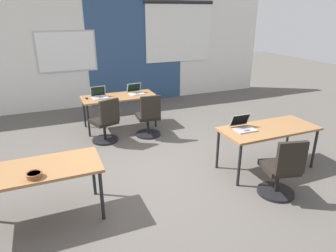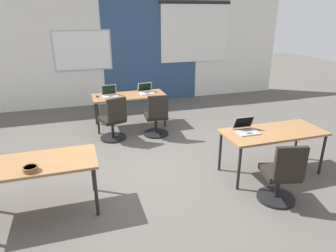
{
  "view_description": "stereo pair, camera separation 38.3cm",
  "coord_description": "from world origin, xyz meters",
  "px_view_note": "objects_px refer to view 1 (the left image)",
  "views": [
    {
      "loc": [
        -1.46,
        -4.1,
        2.46
      ],
      "look_at": [
        0.12,
        -0.3,
        0.88
      ],
      "focal_mm": 32.07,
      "sensor_mm": 36.0,
      "label": 1
    },
    {
      "loc": [
        -1.1,
        -4.23,
        2.46
      ],
      "look_at": [
        0.12,
        -0.3,
        0.88
      ],
      "focal_mm": 32.07,
      "sensor_mm": 36.0,
      "label": 2
    }
  ],
  "objects_px": {
    "laptop_near_right_inner": "(243,126)",
    "snack_bowl": "(34,175)",
    "laptop_far_right": "(136,92)",
    "laptop_far_left": "(99,95)",
    "desk_near_right": "(268,131)",
    "chair_near_right_inner": "(281,173)",
    "chair_far_right": "(149,119)",
    "desk_near_left": "(32,174)",
    "desk_far_center": "(119,99)",
    "mouse_far_left": "(86,98)",
    "chair_far_left": "(106,124)"
  },
  "relations": [
    {
      "from": "laptop_near_right_inner",
      "to": "snack_bowl",
      "type": "height_order",
      "value": "laptop_near_right_inner"
    },
    {
      "from": "laptop_far_right",
      "to": "snack_bowl",
      "type": "distance_m",
      "value": 3.74
    },
    {
      "from": "laptop_far_right",
      "to": "laptop_far_left",
      "type": "xyz_separation_m",
      "value": [
        -0.82,
        -0.03,
        0.0
      ]
    },
    {
      "from": "desk_near_right",
      "to": "chair_near_right_inner",
      "type": "bearing_deg",
      "value": -116.1
    },
    {
      "from": "laptop_far_right",
      "to": "chair_far_right",
      "type": "xyz_separation_m",
      "value": [
        0.01,
        -0.83,
        -0.39
      ]
    },
    {
      "from": "desk_near_left",
      "to": "laptop_near_right_inner",
      "type": "height_order",
      "value": "laptop_near_right_inner"
    },
    {
      "from": "chair_near_right_inner",
      "to": "snack_bowl",
      "type": "height_order",
      "value": "chair_near_right_inner"
    },
    {
      "from": "desk_near_right",
      "to": "laptop_far_left",
      "type": "distance_m",
      "value": 3.57
    },
    {
      "from": "chair_near_right_inner",
      "to": "chair_far_right",
      "type": "bearing_deg",
      "value": -56.85
    },
    {
      "from": "desk_near_right",
      "to": "snack_bowl",
      "type": "xyz_separation_m",
      "value": [
        -3.46,
        -0.22,
        0.1
      ]
    },
    {
      "from": "chair_near_right_inner",
      "to": "laptop_near_right_inner",
      "type": "bearing_deg",
      "value": -72.57
    },
    {
      "from": "desk_far_center",
      "to": "laptop_far_right",
      "type": "xyz_separation_m",
      "value": [
        0.4,
        0.06,
        0.11
      ]
    },
    {
      "from": "laptop_far_left",
      "to": "chair_near_right_inner",
      "type": "bearing_deg",
      "value": -69.4
    },
    {
      "from": "laptop_near_right_inner",
      "to": "mouse_far_left",
      "type": "relative_size",
      "value": 3.01
    },
    {
      "from": "laptop_far_right",
      "to": "chair_far_left",
      "type": "xyz_separation_m",
      "value": [
        -0.87,
        -0.78,
        -0.39
      ]
    },
    {
      "from": "chair_far_left",
      "to": "mouse_far_left",
      "type": "bearing_deg",
      "value": -91.97
    },
    {
      "from": "laptop_far_left",
      "to": "snack_bowl",
      "type": "relative_size",
      "value": 2.01
    },
    {
      "from": "chair_near_right_inner",
      "to": "laptop_far_left",
      "type": "height_order",
      "value": "laptop_far_left"
    },
    {
      "from": "desk_far_center",
      "to": "desk_near_right",
      "type": "bearing_deg",
      "value": -57.99
    },
    {
      "from": "mouse_far_left",
      "to": "chair_far_left",
      "type": "xyz_separation_m",
      "value": [
        0.23,
        -0.76,
        -0.36
      ]
    },
    {
      "from": "desk_near_left",
      "to": "laptop_near_right_inner",
      "type": "xyz_separation_m",
      "value": [
        3.08,
        0.11,
        0.11
      ]
    },
    {
      "from": "desk_near_left",
      "to": "desk_far_center",
      "type": "bearing_deg",
      "value": 57.99
    },
    {
      "from": "desk_near_right",
      "to": "desk_near_left",
      "type": "bearing_deg",
      "value": 180.0
    },
    {
      "from": "desk_far_center",
      "to": "laptop_far_right",
      "type": "bearing_deg",
      "value": 7.98
    },
    {
      "from": "desk_near_left",
      "to": "laptop_far_left",
      "type": "relative_size",
      "value": 4.49
    },
    {
      "from": "chair_far_left",
      "to": "laptop_far_left",
      "type": "bearing_deg",
      "value": -112.02
    },
    {
      "from": "mouse_far_left",
      "to": "snack_bowl",
      "type": "bearing_deg",
      "value": -108.46
    },
    {
      "from": "chair_far_right",
      "to": "mouse_far_left",
      "type": "relative_size",
      "value": 8.21
    },
    {
      "from": "laptop_far_right",
      "to": "laptop_near_right_inner",
      "type": "bearing_deg",
      "value": -77.23
    },
    {
      "from": "snack_bowl",
      "to": "mouse_far_left",
      "type": "bearing_deg",
      "value": 71.54
    },
    {
      "from": "chair_near_right_inner",
      "to": "laptop_far_left",
      "type": "bearing_deg",
      "value": -49.39
    },
    {
      "from": "laptop_far_right",
      "to": "laptop_far_left",
      "type": "bearing_deg",
      "value": 176.04
    },
    {
      "from": "laptop_far_left",
      "to": "mouse_far_left",
      "type": "relative_size",
      "value": 3.18
    },
    {
      "from": "chair_near_right_inner",
      "to": "desk_near_right",
      "type": "bearing_deg",
      "value": -102.2
    },
    {
      "from": "desk_near_right",
      "to": "laptop_far_right",
      "type": "relative_size",
      "value": 4.44
    },
    {
      "from": "laptop_far_left",
      "to": "chair_far_left",
      "type": "distance_m",
      "value": 0.85
    },
    {
      "from": "laptop_near_right_inner",
      "to": "laptop_far_right",
      "type": "xyz_separation_m",
      "value": [
        -0.93,
        2.75,
        0.0
      ]
    },
    {
      "from": "chair_far_right",
      "to": "laptop_far_left",
      "type": "relative_size",
      "value": 2.58
    },
    {
      "from": "chair_near_right_inner",
      "to": "laptop_far_left",
      "type": "xyz_separation_m",
      "value": [
        -1.8,
        3.58,
        0.39
      ]
    },
    {
      "from": "desk_far_center",
      "to": "laptop_far_left",
      "type": "bearing_deg",
      "value": 175.98
    },
    {
      "from": "laptop_near_right_inner",
      "to": "laptop_far_left",
      "type": "xyz_separation_m",
      "value": [
        -1.75,
        2.72,
        0.0
      ]
    },
    {
      "from": "desk_far_center",
      "to": "chair_near_right_inner",
      "type": "relative_size",
      "value": 1.74
    },
    {
      "from": "desk_near_right",
      "to": "desk_far_center",
      "type": "height_order",
      "value": "same"
    },
    {
      "from": "desk_near_right",
      "to": "chair_far_right",
      "type": "bearing_deg",
      "value": 123.45
    },
    {
      "from": "desk_near_left",
      "to": "mouse_far_left",
      "type": "relative_size",
      "value": 14.27
    },
    {
      "from": "laptop_far_left",
      "to": "snack_bowl",
      "type": "distance_m",
      "value": 3.32
    },
    {
      "from": "desk_near_right",
      "to": "laptop_far_right",
      "type": "xyz_separation_m",
      "value": [
        -1.35,
        2.86,
        0.11
      ]
    },
    {
      "from": "desk_near_left",
      "to": "snack_bowl",
      "type": "relative_size",
      "value": 9.01
    },
    {
      "from": "desk_near_left",
      "to": "desk_far_center",
      "type": "distance_m",
      "value": 3.3
    },
    {
      "from": "desk_near_right",
      "to": "desk_far_center",
      "type": "distance_m",
      "value": 3.3
    }
  ]
}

